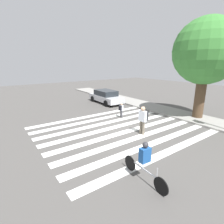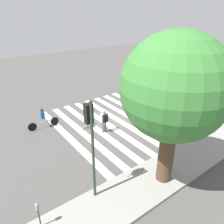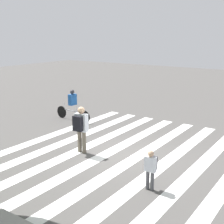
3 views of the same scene
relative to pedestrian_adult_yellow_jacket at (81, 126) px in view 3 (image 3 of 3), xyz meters
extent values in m
plane|color=#4C4947|center=(-1.39, -0.78, -1.03)|extent=(60.00, 60.00, 0.00)
cube|color=white|center=(-4.07, -0.78, -1.02)|extent=(0.49, 10.00, 0.01)
cube|color=white|center=(-3.00, -0.78, -1.02)|extent=(0.49, 10.00, 0.01)
cube|color=white|center=(-1.93, -0.78, -1.02)|extent=(0.49, 10.00, 0.01)
cube|color=white|center=(-0.85, -0.78, -1.02)|extent=(0.49, 10.00, 0.01)
cube|color=white|center=(0.22, -0.78, -1.02)|extent=(0.49, 10.00, 0.01)
cube|color=white|center=(1.30, -0.78, -1.02)|extent=(0.49, 10.00, 0.01)
cube|color=white|center=(2.37, -0.78, -1.02)|extent=(0.49, 10.00, 0.01)
cylinder|color=#6B6051|center=(-0.11, -0.04, -0.61)|extent=(0.16, 0.16, 0.83)
cylinder|color=#6B6051|center=(0.11, -0.04, -0.61)|extent=(0.16, 0.16, 0.83)
cube|color=silver|center=(0.00, -0.04, 0.14)|extent=(0.50, 0.24, 0.66)
sphere|color=tan|center=(0.00, -0.04, 0.60)|extent=(0.26, 0.26, 0.26)
cube|color=black|center=(0.01, 0.15, 0.14)|extent=(0.37, 0.19, 0.55)
cylinder|color=#4C4C51|center=(-3.51, 1.08, -0.75)|extent=(0.11, 0.11, 0.56)
cylinder|color=#4C4C51|center=(-3.37, 1.08, -0.75)|extent=(0.11, 0.11, 0.56)
cube|color=silver|center=(-3.44, 1.08, -0.24)|extent=(0.33, 0.16, 0.44)
sphere|color=tan|center=(-3.44, 1.08, 0.07)|extent=(0.18, 0.18, 0.18)
cube|color=black|center=(-3.44, 0.95, -0.24)|extent=(0.25, 0.12, 0.37)
cylinder|color=black|center=(4.06, -3.22, -0.71)|extent=(0.63, 0.07, 0.63)
cylinder|color=black|center=(2.41, -3.13, -0.71)|extent=(0.63, 0.07, 0.63)
cube|color=#B2B2B7|center=(3.23, -3.18, -0.54)|extent=(1.40, 0.11, 0.04)
cylinder|color=#B2B2B7|center=(2.94, -3.16, -0.38)|extent=(0.03, 0.03, 0.32)
cylinder|color=#B2B2B7|center=(3.85, -3.21, -0.34)|extent=(0.03, 0.03, 0.40)
cube|color=#1E5199|center=(3.23, -3.18, 0.06)|extent=(0.26, 0.41, 0.55)
sphere|color=#333338|center=(3.23, -3.18, 0.45)|extent=(0.22, 0.22, 0.22)
camera|label=1|loc=(7.09, -7.39, 3.24)|focal=28.00mm
camera|label=2|loc=(7.55, 11.12, 7.03)|focal=35.00mm
camera|label=3|loc=(-7.15, 8.32, 3.30)|focal=50.00mm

